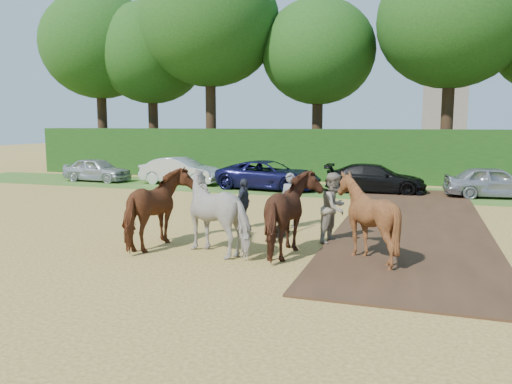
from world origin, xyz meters
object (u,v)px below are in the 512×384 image
at_px(plough_team, 259,213).
at_px(church, 448,35).
at_px(spectator_near, 334,208).
at_px(parked_cars, 389,179).
at_px(spectator_far, 244,203).

bearing_deg(plough_team, church, 83.37).
bearing_deg(church, spectator_near, -95.07).
relative_size(spectator_near, parked_cars, 0.05).
bearing_deg(church, plough_team, -96.63).
bearing_deg(spectator_far, spectator_near, -107.41).
height_order(spectator_far, parked_cars, spectator_far).
xyz_separation_m(parked_cars, church, (3.74, 41.04, 13.02)).
bearing_deg(spectator_far, parked_cars, -20.95).
relative_size(spectator_near, church, 0.07).
relative_size(plough_team, parked_cars, 0.19).
relative_size(spectator_far, parked_cars, 0.04).
bearing_deg(spectator_near, plough_team, 157.25).
relative_size(plough_team, church, 0.25).
bearing_deg(parked_cars, plough_team, -101.29).
distance_m(spectator_far, plough_team, 3.13).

